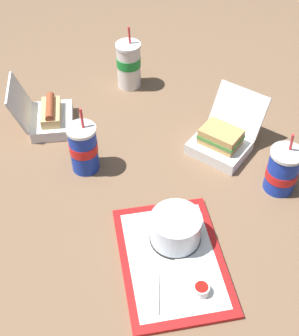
{
  "coord_description": "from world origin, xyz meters",
  "views": [
    {
      "loc": [
        -0.91,
        0.19,
        1.02
      ],
      "look_at": [
        0.04,
        0.03,
        0.05
      ],
      "focal_mm": 50.0,
      "sensor_mm": 36.0,
      "label": 1
    }
  ],
  "objects_px": {
    "soda_cup_front": "(282,171)",
    "soda_cup_right": "(84,148)",
    "cake_container": "(177,229)",
    "plastic_fork": "(157,293)",
    "clamshell_hotdog_corner": "(48,116)",
    "food_tray": "(172,260)",
    "ketchup_cup": "(201,289)",
    "clamshell_sandwich_left": "(222,140)",
    "soda_cup_corner": "(129,64)"
  },
  "relations": [
    {
      "from": "cake_container",
      "to": "food_tray",
      "type": "bearing_deg",
      "value": 158.12
    },
    {
      "from": "food_tray",
      "to": "soda_cup_right",
      "type": "distance_m",
      "value": 0.43
    },
    {
      "from": "plastic_fork",
      "to": "clamshell_hotdog_corner",
      "type": "height_order",
      "value": "clamshell_hotdog_corner"
    },
    {
      "from": "plastic_fork",
      "to": "clamshell_sandwich_left",
      "type": "xyz_separation_m",
      "value": [
        0.48,
        -0.29,
        0.03
      ]
    },
    {
      "from": "cake_container",
      "to": "ketchup_cup",
      "type": "xyz_separation_m",
      "value": [
        -0.17,
        -0.03,
        -0.03
      ]
    },
    {
      "from": "clamshell_hotdog_corner",
      "to": "soda_cup_corner",
      "type": "xyz_separation_m",
      "value": [
        0.19,
        -0.3,
        0.05
      ]
    },
    {
      "from": "ketchup_cup",
      "to": "soda_cup_front",
      "type": "bearing_deg",
      "value": -45.26
    },
    {
      "from": "clamshell_hotdog_corner",
      "to": "cake_container",
      "type": "bearing_deg",
      "value": -148.71
    },
    {
      "from": "cake_container",
      "to": "soda_cup_right",
      "type": "xyz_separation_m",
      "value": [
        0.32,
        0.22,
        0.03
      ]
    },
    {
      "from": "plastic_fork",
      "to": "soda_cup_right",
      "type": "xyz_separation_m",
      "value": [
        0.47,
        0.14,
        0.07
      ]
    },
    {
      "from": "ketchup_cup",
      "to": "plastic_fork",
      "type": "xyz_separation_m",
      "value": [
        0.01,
        0.11,
        -0.01
      ]
    },
    {
      "from": "soda_cup_front",
      "to": "soda_cup_right",
      "type": "bearing_deg",
      "value": 72.45
    },
    {
      "from": "ketchup_cup",
      "to": "clamshell_sandwich_left",
      "type": "height_order",
      "value": "clamshell_sandwich_left"
    },
    {
      "from": "cake_container",
      "to": "plastic_fork",
      "type": "relative_size",
      "value": 1.23
    },
    {
      "from": "ketchup_cup",
      "to": "soda_cup_front",
      "type": "height_order",
      "value": "soda_cup_front"
    },
    {
      "from": "clamshell_hotdog_corner",
      "to": "soda_cup_right",
      "type": "relative_size",
      "value": 0.89
    },
    {
      "from": "food_tray",
      "to": "cake_container",
      "type": "xyz_separation_m",
      "value": [
        0.06,
        -0.02,
        0.05
      ]
    },
    {
      "from": "clamshell_hotdog_corner",
      "to": "clamshell_sandwich_left",
      "type": "height_order",
      "value": "clamshell_hotdog_corner"
    },
    {
      "from": "ketchup_cup",
      "to": "soda_cup_right",
      "type": "height_order",
      "value": "soda_cup_right"
    },
    {
      "from": "soda_cup_corner",
      "to": "soda_cup_right",
      "type": "bearing_deg",
      "value": 155.1
    },
    {
      "from": "cake_container",
      "to": "clamshell_hotdog_corner",
      "type": "xyz_separation_m",
      "value": [
        0.54,
        0.33,
        -0.01
      ]
    },
    {
      "from": "clamshell_hotdog_corner",
      "to": "clamshell_sandwich_left",
      "type": "relative_size",
      "value": 0.71
    },
    {
      "from": "plastic_fork",
      "to": "clamshell_sandwich_left",
      "type": "bearing_deg",
      "value": -20.28
    },
    {
      "from": "clamshell_sandwich_left",
      "to": "soda_cup_corner",
      "type": "bearing_deg",
      "value": 30.92
    },
    {
      "from": "plastic_fork",
      "to": "clamshell_hotdog_corner",
      "type": "relative_size",
      "value": 0.57
    },
    {
      "from": "clamshell_hotdog_corner",
      "to": "soda_cup_front",
      "type": "bearing_deg",
      "value": -120.78
    },
    {
      "from": "clamshell_hotdog_corner",
      "to": "plastic_fork",
      "type": "bearing_deg",
      "value": -160.4
    },
    {
      "from": "plastic_fork",
      "to": "soda_cup_right",
      "type": "relative_size",
      "value": 0.5
    },
    {
      "from": "clamshell_sandwich_left",
      "to": "soda_cup_front",
      "type": "bearing_deg",
      "value": -145.77
    },
    {
      "from": "clamshell_sandwich_left",
      "to": "soda_cup_corner",
      "type": "height_order",
      "value": "soda_cup_corner"
    },
    {
      "from": "food_tray",
      "to": "plastic_fork",
      "type": "relative_size",
      "value": 3.4
    },
    {
      "from": "soda_cup_right",
      "to": "soda_cup_corner",
      "type": "height_order",
      "value": "soda_cup_corner"
    },
    {
      "from": "soda_cup_right",
      "to": "food_tray",
      "type": "bearing_deg",
      "value": -152.78
    },
    {
      "from": "ketchup_cup",
      "to": "soda_cup_corner",
      "type": "bearing_deg",
      "value": 3.47
    },
    {
      "from": "soda_cup_front",
      "to": "soda_cup_corner",
      "type": "height_order",
      "value": "soda_cup_corner"
    },
    {
      "from": "clamshell_sandwich_left",
      "to": "soda_cup_corner",
      "type": "relative_size",
      "value": 1.17
    },
    {
      "from": "soda_cup_front",
      "to": "soda_cup_corner",
      "type": "bearing_deg",
      "value": 31.98
    },
    {
      "from": "cake_container",
      "to": "clamshell_sandwich_left",
      "type": "relative_size",
      "value": 0.5
    },
    {
      "from": "clamshell_sandwich_left",
      "to": "clamshell_hotdog_corner",
      "type": "bearing_deg",
      "value": 68.55
    },
    {
      "from": "plastic_fork",
      "to": "soda_cup_front",
      "type": "xyz_separation_m",
      "value": [
        0.3,
        -0.42,
        0.05
      ]
    },
    {
      "from": "soda_cup_right",
      "to": "plastic_fork",
      "type": "bearing_deg",
      "value": -163.68
    },
    {
      "from": "clamshell_sandwich_left",
      "to": "food_tray",
      "type": "bearing_deg",
      "value": 148.61
    },
    {
      "from": "soda_cup_front",
      "to": "soda_cup_corner",
      "type": "relative_size",
      "value": 0.88
    },
    {
      "from": "clamshell_hotdog_corner",
      "to": "ketchup_cup",
      "type": "bearing_deg",
      "value": -153.4
    },
    {
      "from": "soda_cup_front",
      "to": "food_tray",
      "type": "bearing_deg",
      "value": 119.37
    },
    {
      "from": "food_tray",
      "to": "soda_cup_corner",
      "type": "height_order",
      "value": "soda_cup_corner"
    },
    {
      "from": "food_tray",
      "to": "cake_container",
      "type": "bearing_deg",
      "value": -21.88
    },
    {
      "from": "food_tray",
      "to": "cake_container",
      "type": "relative_size",
      "value": 2.76
    },
    {
      "from": "food_tray",
      "to": "ketchup_cup",
      "type": "distance_m",
      "value": 0.12
    },
    {
      "from": "food_tray",
      "to": "soda_cup_corner",
      "type": "bearing_deg",
      "value": 0.34
    }
  ]
}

